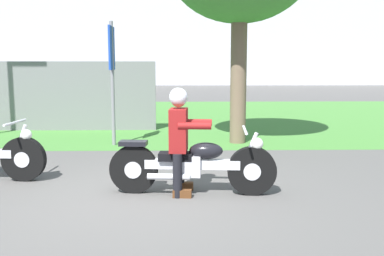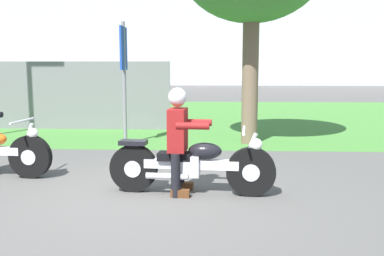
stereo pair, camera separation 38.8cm
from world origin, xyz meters
TOP-DOWN VIEW (x-y plane):
  - ground at (0.00, 0.00)m, footprint 120.00×120.00m
  - grass_verge at (0.00, 9.19)m, footprint 60.00×12.00m
  - stadium_facade at (4.97, 36.92)m, footprint 49.83×8.00m
  - motorcycle_lead at (0.76, 0.24)m, footprint 2.20×0.66m
  - rider_lead at (0.59, 0.25)m, footprint 0.57×0.49m
  - sign_banner at (-0.85, 3.84)m, footprint 0.08×0.60m
  - fence_segment at (-3.58, 6.03)m, footprint 7.00×0.06m

SIDE VIEW (x-z plane):
  - ground at x=0.00m, z-range 0.00..0.00m
  - grass_verge at x=0.00m, z-range 0.00..0.01m
  - motorcycle_lead at x=0.76m, z-range -0.05..0.83m
  - rider_lead at x=0.59m, z-range 0.12..1.52m
  - fence_segment at x=-3.58m, z-range 0.00..1.80m
  - sign_banner at x=-0.85m, z-range 0.42..3.02m
  - stadium_facade at x=4.97m, z-range 0.00..12.77m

